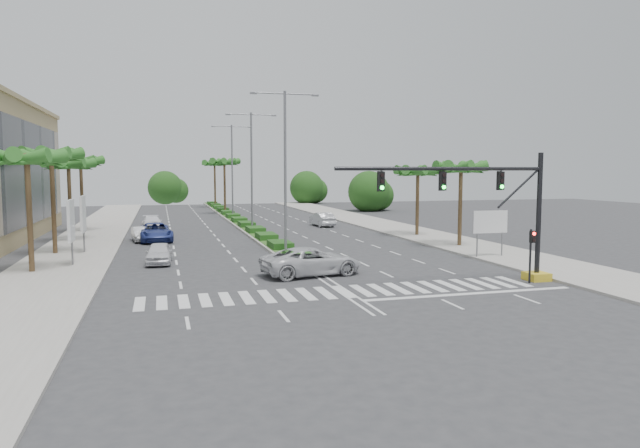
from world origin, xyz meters
The scene contains 27 objects.
ground centered at (0.00, 0.00, 0.00)m, with size 160.00×160.00×0.00m, color #333335.
footpath_right centered at (15.20, 20.00, 0.07)m, with size 6.00×120.00×0.15m, color gray.
footpath_left centered at (-15.20, 20.00, 0.07)m, with size 6.00×120.00×0.15m, color gray.
median centered at (0.00, 45.00, 0.10)m, with size 2.20×75.00×0.20m, color gray.
median_grass centered at (0.00, 45.00, 0.22)m, with size 1.80×75.00×0.04m, color #31571D.
signal_gantry centered at (9.27, 0.00, 3.46)m, with size 12.60×1.20×7.20m.
pedestrian_signal centered at (10.60, -0.68, 2.04)m, with size 0.28×0.36×3.00m.
direction_sign centered at (13.50, 7.99, 2.45)m, with size 2.70×0.11×3.40m.
billboard_near centered at (-14.50, 12.00, 2.96)m, with size 0.18×2.10×4.35m.
billboard_far centered at (-14.50, 18.00, 2.96)m, with size 0.18×2.10×4.35m.
palm_left_near centered at (-16.50, 10.00, 6.69)m, with size 4.57×4.68×7.55m.
palm_left_mid centered at (-16.50, 18.00, 7.08)m, with size 4.57×4.68×7.95m.
palm_left_far centered at (-16.50, 26.00, 6.50)m, with size 4.57×4.68×7.35m.
palm_left_end centered at (-16.50, 34.00, 6.88)m, with size 4.57×4.68×7.75m.
palm_right_near centered at (14.50, 14.00, 6.20)m, with size 4.57×4.68×7.05m.
palm_right_far centered at (14.50, 22.00, 5.91)m, with size 4.57×4.68×6.75m.
palm_median_a centered at (0.00, 55.00, 7.17)m, with size 4.57×4.68×8.05m.
palm_median_b centered at (0.00, 70.00, 7.17)m, with size 4.57×4.68×8.05m.
streetlight_near centered at (0.00, 14.00, 6.81)m, with size 5.10×0.25×12.00m.
streetlight_mid centered at (0.00, 30.00, 6.81)m, with size 5.10×0.25×12.00m.
streetlight_far centered at (0.00, 46.00, 6.81)m, with size 5.10×0.25×12.00m.
car_parked_a centered at (-9.12, 11.88, 0.70)m, with size 1.65×4.11×1.40m, color silver.
car_parked_b centered at (-10.64, 24.86, 0.65)m, with size 1.39×3.97×1.31m, color #9FA0A4.
car_parked_c centered at (-9.44, 24.56, 0.82)m, with size 2.71×5.87×1.63m, color navy.
car_parked_d centered at (-9.84, 35.69, 0.69)m, with size 1.94×4.77×1.38m, color white.
car_crossing centered at (-0.38, 5.01, 0.84)m, with size 2.78×6.03×1.68m, color silver.
car_right centered at (8.50, 33.83, 0.78)m, with size 1.65×4.73×1.56m, color silver.
Camera 1 is at (-8.95, -27.36, 6.18)m, focal length 32.00 mm.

